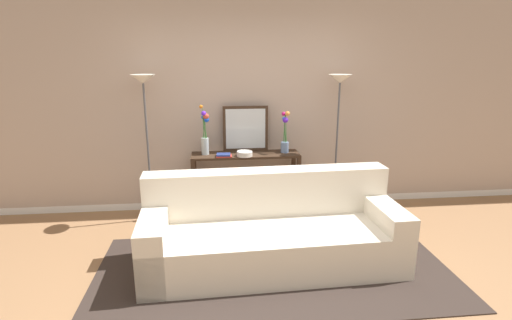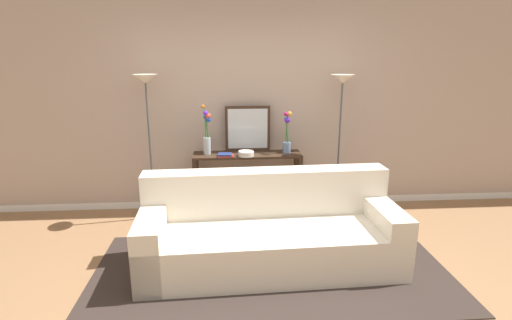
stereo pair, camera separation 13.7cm
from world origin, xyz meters
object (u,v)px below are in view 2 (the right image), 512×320
console_table (247,172)px  vase_short_flowers (287,136)px  vase_tall_flowers (207,135)px  couch (270,234)px  fruit_bowl (246,153)px  book_row_under_console (216,210)px  floor_lamp_left (147,107)px  book_stack (225,155)px  wall_mirror (248,129)px  floor_lamp_right (341,106)px

console_table → vase_short_flowers: bearing=1.0°
console_table → vase_tall_flowers: size_ratio=2.18×
couch → fruit_bowl: (-0.17, 1.17, 0.51)m
couch → vase_short_flowers: 1.51m
vase_tall_flowers → book_row_under_console: size_ratio=2.12×
vase_tall_flowers → vase_short_flowers: bearing=-0.4°
fruit_bowl → vase_tall_flowers: bearing=164.5°
floor_lamp_left → book_stack: floor_lamp_left is taller
console_table → floor_lamp_left: bearing=-176.6°
wall_mirror → book_row_under_console: (-0.42, -0.15, -1.02)m
floor_lamp_left → book_stack: 1.07m
book_stack → book_row_under_console: bearing=140.0°
vase_tall_flowers → vase_short_flowers: 0.99m
floor_lamp_left → fruit_bowl: (1.15, -0.04, -0.57)m
fruit_bowl → book_row_under_console: bearing=163.3°
couch → book_row_under_console: 1.42m
vase_tall_flowers → fruit_bowl: (0.47, -0.13, -0.21)m
floor_lamp_right → book_row_under_console: bearing=177.4°
wall_mirror → fruit_bowl: bearing=-97.7°
vase_short_flowers → book_row_under_console: 1.30m
floor_lamp_left → fruit_bowl: bearing=-2.2°
floor_lamp_left → vase_short_flowers: (1.66, 0.08, -0.39)m
wall_mirror → vase_tall_flowers: vase_tall_flowers is taller
couch → floor_lamp_left: size_ratio=1.40×
floor_lamp_left → vase_tall_flowers: bearing=7.2°
couch → book_row_under_console: bearing=113.0°
vase_tall_flowers → vase_short_flowers: vase_tall_flowers is taller
couch → floor_lamp_left: (-1.31, 1.22, 1.08)m
vase_short_flowers → book_row_under_console: (-0.90, -0.01, -0.94)m
book_row_under_console → couch: bearing=-67.0°
book_row_under_console → wall_mirror: bearing=20.1°
floor_lamp_left → book_stack: bearing=-2.5°
vase_tall_flowers → book_row_under_console: vase_tall_flowers is taller
vase_short_flowers → fruit_bowl: (-0.52, -0.12, -0.18)m
floor_lamp_left → book_stack: size_ratio=9.34×
vase_short_flowers → book_stack: (-0.77, -0.12, -0.20)m
floor_lamp_left → floor_lamp_right: floor_lamp_left is taller
vase_short_flowers → console_table: bearing=-179.0°
book_stack → book_row_under_console: size_ratio=0.66×
vase_tall_flowers → fruit_bowl: vase_tall_flowers is taller
floor_lamp_left → vase_short_flowers: floor_lamp_left is taller
wall_mirror → book_stack: bearing=-137.8°
couch → wall_mirror: wall_mirror is taller
floor_lamp_right → book_row_under_console: 2.03m
floor_lamp_right → fruit_bowl: 1.28m
vase_short_flowers → couch: bearing=-105.2°
floor_lamp_right → book_stack: 1.52m
wall_mirror → vase_short_flowers: 0.51m
console_table → wall_mirror: 0.55m
wall_mirror → console_table: bearing=-95.7°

